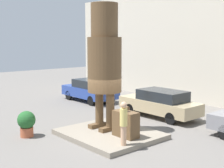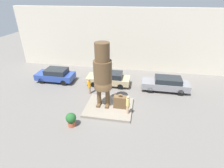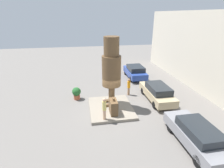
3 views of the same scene
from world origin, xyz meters
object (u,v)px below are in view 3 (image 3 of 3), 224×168
Objects in this scene: statue_figure at (111,67)px; tourist at (104,108)px; giant_suitcase at (113,107)px; parked_car_tan at (157,92)px; worker_hivis at (129,86)px; planter_pot at (77,93)px; parked_car_blue at (135,71)px; parked_car_grey at (196,135)px.

statue_figure is 3.31m from tourist.
giant_suitcase is 4.67m from parked_car_tan.
worker_hivis is (-1.85, 1.98, -2.53)m from statue_figure.
giant_suitcase reaches higher than planter_pot.
parked_car_blue is at bearing 147.99° from statue_figure.
planter_pot is at bearing -89.57° from worker_hivis.
giant_suitcase is 0.28× the size of parked_car_grey.
parked_car_tan is at bearing -178.42° from parked_car_blue.
worker_hivis is (-3.34, 2.10, 0.15)m from giant_suitcase.
planter_pot is at bearing 78.15° from parked_car_tan.
parked_car_blue is at bearing 123.69° from planter_pot.
worker_hivis reaches higher than parked_car_grey.
tourist is 0.36× the size of parked_car_grey.
statue_figure is 7.36m from parked_car_grey.
statue_figure is 1.20× the size of parked_car_tan.
statue_figure is at bearing 57.79° from planter_pot.
planter_pot is (4.60, -6.90, -0.17)m from parked_car_blue.
statue_figure is 4.27× the size of giant_suitcase.
planter_pot is (-3.31, -2.77, -0.13)m from giant_suitcase.
parked_car_grey is at bearing 42.78° from planter_pot.
parked_car_blue is 0.89× the size of parked_car_grey.
giant_suitcase is 0.28× the size of parked_car_tan.
tourist is 9.92m from parked_car_blue.
statue_figure is at bearing 147.99° from parked_car_blue.
tourist is at bearing -47.84° from giant_suitcase.
parked_car_tan is (-1.83, 4.29, 0.03)m from giant_suitcase.
tourist is at bearing 26.34° from planter_pot.
parked_car_tan is 2.67m from worker_hivis.
parked_car_blue is at bearing 152.43° from giant_suitcase.
parked_car_blue is 8.29m from planter_pot.
giant_suitcase is 8.92m from parked_car_blue.
parked_car_tan is (-0.34, 4.18, -2.65)m from statue_figure.
statue_figure reaches higher than planter_pot.
statue_figure is 3.07m from giant_suitcase.
tourist is at bearing 116.53° from parked_car_tan.
statue_figure is at bearing 157.77° from tourist.
statue_figure is 3.71m from worker_hivis.
parked_car_blue is 3.70× the size of planter_pot.
worker_hivis reaches higher than giant_suitcase.
statue_figure reaches higher than worker_hivis.
parked_car_blue is 4.99m from worker_hivis.
statue_figure is 4.86× the size of planter_pot.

